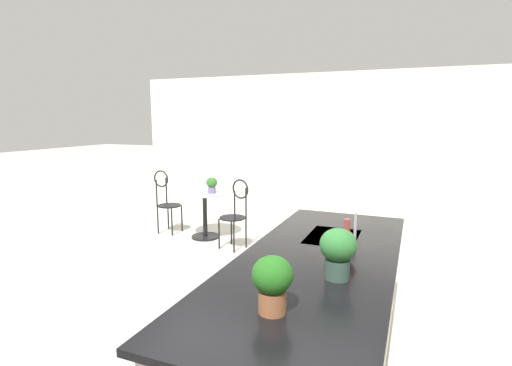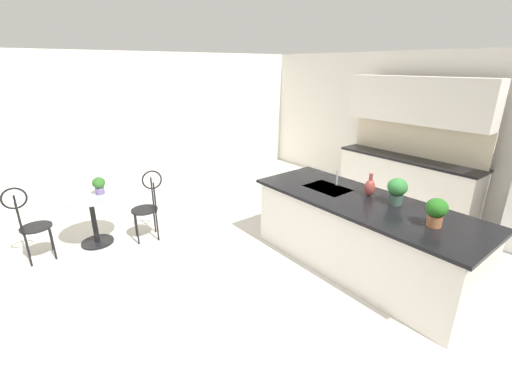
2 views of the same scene
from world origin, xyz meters
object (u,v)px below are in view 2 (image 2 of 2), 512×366
bistro_table (93,215)px  vase_on_counter (370,187)px  chair_by_island (29,220)px  potted_plant_counter_far (436,211)px  chair_near_window (148,202)px  potted_plant_counter_near (397,190)px  potted_plant_on_table (99,184)px

bistro_table → vase_on_counter: bearing=44.8°
chair_by_island → vase_on_counter: size_ratio=3.62×
chair_by_island → potted_plant_counter_far: (3.59, 3.17, 0.52)m
bistro_table → chair_near_window: size_ratio=0.77×
potted_plant_counter_near → vase_on_counter: potted_plant_counter_near is taller
potted_plant_on_table → vase_on_counter: bearing=43.4°
potted_plant_counter_near → vase_on_counter: 0.36m
chair_near_window → potted_plant_on_table: bearing=-119.2°
chair_near_window → potted_plant_on_table: (-0.31, -0.55, 0.31)m
potted_plant_counter_far → vase_on_counter: potted_plant_counter_far is taller
potted_plant_counter_far → chair_by_island: bearing=-138.6°
vase_on_counter → potted_plant_counter_near: bearing=1.0°
bistro_table → chair_by_island: (-0.03, -0.75, 0.13)m
chair_near_window → potted_plant_counter_far: 3.71m
bistro_table → potted_plant_counter_far: size_ratio=2.71×
potted_plant_counter_near → potted_plant_on_table: bearing=-140.1°
chair_near_window → chair_by_island: (-0.35, -1.43, 0.00)m
potted_plant_on_table → vase_on_counter: vase_on_counter is taller
potted_plant_on_table → potted_plant_counter_near: 3.91m
chair_near_window → vase_on_counter: (2.34, 1.95, 0.46)m
vase_on_counter → chair_by_island: bearing=-128.5°
chair_near_window → potted_plant_counter_far: size_ratio=3.53×
potted_plant_on_table → potted_plant_counter_near: bearing=39.9°
potted_plant_on_table → chair_by_island: bearing=-92.8°
bistro_table → vase_on_counter: (2.66, 2.64, 0.58)m
potted_plant_counter_far → vase_on_counter: bearing=166.5°
chair_by_island → potted_plant_counter_near: 4.59m
bistro_table → potted_plant_counter_far: bearing=34.3°
potted_plant_counter_near → chair_by_island: bearing=-131.9°
bistro_table → potted_plant_counter_near: potted_plant_counter_near is taller
bistro_table → potted_plant_on_table: size_ratio=3.28×
potted_plant_on_table → potted_plant_counter_far: size_ratio=0.83×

